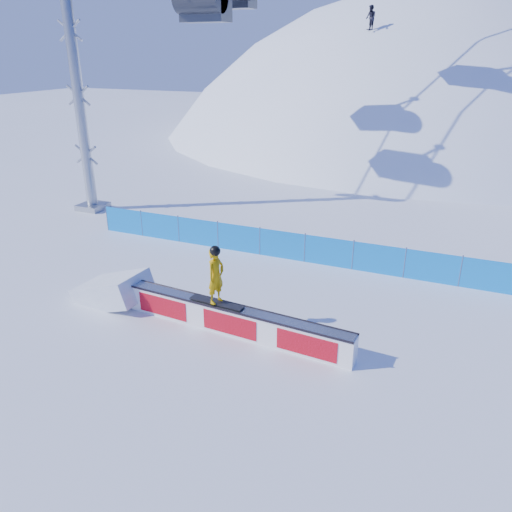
% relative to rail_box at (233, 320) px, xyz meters
% --- Properties ---
extents(ground, '(160.00, 160.00, 0.00)m').
position_rel_rail_box_xyz_m(ground, '(1.29, 1.75, -0.46)').
color(ground, white).
rests_on(ground, ground).
extents(snow_hill, '(64.00, 64.00, 64.00)m').
position_rel_rail_box_xyz_m(snow_hill, '(1.29, 43.75, -18.46)').
color(snow_hill, white).
rests_on(snow_hill, ground).
extents(safety_fence, '(22.05, 0.05, 1.30)m').
position_rel_rail_box_xyz_m(safety_fence, '(1.29, 6.25, 0.15)').
color(safety_fence, '#087EE2').
rests_on(safety_fence, ground).
extents(rail_box, '(7.74, 1.11, 0.93)m').
position_rel_rail_box_xyz_m(rail_box, '(0.00, 0.00, 0.00)').
color(rail_box, white).
rests_on(rail_box, ground).
extents(snow_ramp, '(2.70, 1.81, 1.62)m').
position_rel_rail_box_xyz_m(snow_ramp, '(-4.81, 0.36, -0.46)').
color(snow_ramp, white).
rests_on(snow_ramp, ground).
extents(snowboarder, '(1.83, 0.72, 1.89)m').
position_rel_rail_box_xyz_m(snowboarder, '(-0.58, 0.04, 1.40)').
color(snowboarder, black).
rests_on(snowboarder, rail_box).
extents(distant_skiers, '(20.06, 8.02, 5.91)m').
position_rel_rail_box_xyz_m(distant_skiers, '(4.23, 32.08, 10.65)').
color(distant_skiers, black).
rests_on(distant_skiers, ground).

